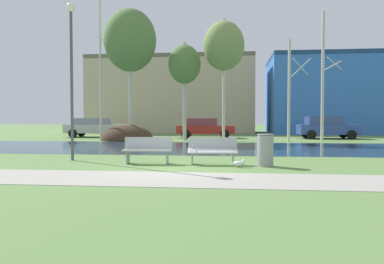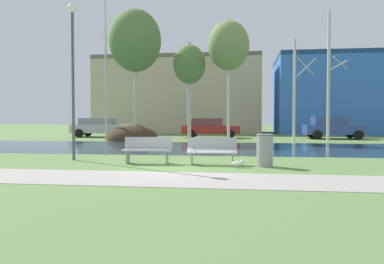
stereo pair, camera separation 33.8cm
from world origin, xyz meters
name	(u,v)px [view 2 (the right image)]	position (x,y,z in m)	size (l,w,h in m)	color
ground_plane	(206,145)	(0.00, 10.00, 0.00)	(120.00, 120.00, 0.00)	#5B7F42
paved_path_strip	(159,179)	(0.00, -2.03, 0.01)	(60.00, 2.38, 0.01)	#9E998E
river_band	(203,148)	(0.00, 8.05, 0.00)	(80.00, 8.27, 0.01)	#284256
soil_mound	(132,140)	(-5.31, 13.64, 0.00)	(3.51, 3.03, 2.13)	#423021
bench_left	(148,149)	(-1.08, 1.08, 0.47)	(1.63, 0.66, 0.87)	#9EA0A3
bench_right	(212,150)	(1.07, 1.08, 0.47)	(1.63, 0.66, 0.87)	#9EA0A3
trash_bin	(265,150)	(2.73, 0.79, 0.52)	(0.53, 0.53, 1.01)	gray
seagull	(238,163)	(1.91, 0.40, 0.13)	(0.41, 0.15, 0.25)	white
streetlamp	(73,57)	(-3.96, 1.75, 3.68)	(0.32, 0.32, 5.55)	#4C4C51
birch_far_left	(106,69)	(-7.09, 13.67, 4.78)	(1.44, 2.19, 9.40)	beige
birch_left	(135,41)	(-5.04, 13.49, 6.53)	(3.40, 3.40, 8.59)	beige
birch_center_left	(189,65)	(-1.55, 14.12, 4.97)	(2.14, 2.14, 6.45)	#BCB7A8
birch_center	(229,46)	(1.04, 13.99, 6.14)	(2.66, 2.66, 7.90)	beige
birch_center_right	(295,89)	(5.22, 13.77, 3.32)	(1.40, 2.44, 6.45)	beige
birch_right	(329,76)	(7.41, 14.46, 4.18)	(1.26, 2.28, 8.29)	beige
parked_van_nearest_silver	(101,127)	(-8.99, 17.66, 0.78)	(4.71, 2.25, 1.47)	#B2B5BC
parked_sedan_second_red	(210,128)	(-0.49, 17.31, 0.77)	(4.31, 2.10, 1.46)	maroon
parked_hatch_third_blue	(333,127)	(8.33, 17.42, 0.83)	(4.25, 2.25, 1.60)	#2D4793
building_beige_block	(179,95)	(-4.61, 28.08, 3.81)	(16.46, 6.29, 7.61)	#BCAD8E
building_blue_store	(351,95)	(12.24, 27.87, 3.66)	(14.25, 9.86, 7.32)	#3870C6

